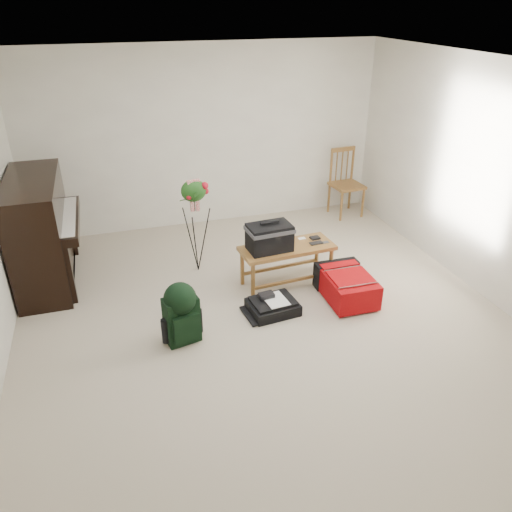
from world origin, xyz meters
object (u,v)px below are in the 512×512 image
object	(u,v)px
bench	(275,240)
green_backpack	(181,311)
flower_stand	(196,226)
black_duffel	(273,306)
piano	(42,234)
red_suitcase	(344,283)
dining_chair	(346,183)

from	to	relation	value
bench	green_backpack	bearing A→B (deg)	-152.57
flower_stand	green_backpack	bearing A→B (deg)	-116.67
black_duffel	flower_stand	distance (m)	1.38
piano	red_suitcase	bearing A→B (deg)	-23.33
red_suitcase	green_backpack	distance (m)	1.90
red_suitcase	black_duffel	distance (m)	0.88
dining_chair	black_duffel	distance (m)	2.99
bench	green_backpack	xyz separation A→B (m)	(-1.20, -0.74, -0.23)
red_suitcase	green_backpack	xyz separation A→B (m)	(-1.87, -0.28, 0.19)
bench	flower_stand	size ratio (longest dim) A/B	0.92
piano	bench	xyz separation A→B (m)	(2.50, -0.91, -0.01)
black_duffel	green_backpack	world-z (taller)	green_backpack
red_suitcase	black_duffel	bearing A→B (deg)	-174.54
bench	flower_stand	world-z (taller)	flower_stand
black_duffel	flower_stand	xyz separation A→B (m)	(-0.58, 1.15, 0.51)
bench	piano	bearing A→B (deg)	155.72
dining_chair	red_suitcase	bearing A→B (deg)	-120.99
dining_chair	flower_stand	size ratio (longest dim) A/B	0.84
green_backpack	flower_stand	world-z (taller)	flower_stand
green_backpack	flower_stand	distance (m)	1.45
piano	green_backpack	distance (m)	2.12
dining_chair	flower_stand	distance (m)	2.74
black_duffel	piano	bearing A→B (deg)	142.18
black_duffel	green_backpack	size ratio (longest dim) A/B	0.84
dining_chair	green_backpack	bearing A→B (deg)	-144.96
piano	flower_stand	xyz separation A→B (m)	(1.73, -0.29, -0.01)
bench	black_duffel	xyz separation A→B (m)	(-0.20, -0.52, -0.51)
piano	green_backpack	xyz separation A→B (m)	(1.30, -1.65, -0.25)
black_duffel	dining_chair	bearing A→B (deg)	43.39
red_suitcase	black_duffel	world-z (taller)	red_suitcase
piano	green_backpack	world-z (taller)	piano
bench	red_suitcase	distance (m)	0.92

